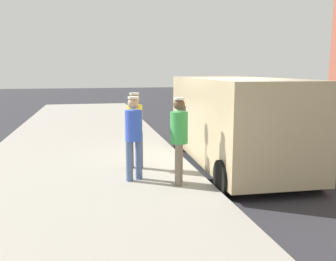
{
  "coord_description": "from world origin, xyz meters",
  "views": [
    {
      "loc": [
        3.28,
        8.19,
        2.35
      ],
      "look_at": [
        1.65,
        0.62,
        1.05
      ],
      "focal_mm": 38.95,
      "sensor_mm": 36.0,
      "label": 1
    }
  ],
  "objects": [
    {
      "name": "ground_plane",
      "position": [
        0.0,
        0.0,
        0.0
      ],
      "size": [
        80.0,
        80.0,
        0.0
      ],
      "primitive_type": "plane",
      "color": "#2D2D33"
    },
    {
      "name": "sidewalk_slab",
      "position": [
        3.5,
        0.0,
        0.07
      ],
      "size": [
        5.0,
        32.0,
        0.15
      ],
      "primitive_type": "cube",
      "color": "#9E998E",
      "rests_on": "ground"
    },
    {
      "name": "parking_meter_near",
      "position": [
        1.35,
        0.62,
        1.18
      ],
      "size": [
        0.14,
        0.18,
        1.52
      ],
      "color": "gray",
      "rests_on": "sidewalk_slab"
    },
    {
      "name": "pedestrian_in_blue",
      "position": [
        2.45,
        1.12,
        1.11
      ],
      "size": [
        0.34,
        0.34,
        1.68
      ],
      "color": "#4C608C",
      "rests_on": "sidewalk_slab"
    },
    {
      "name": "pedestrian_in_yellow",
      "position": [
        2.32,
        0.2,
        1.12
      ],
      "size": [
        0.34,
        0.34,
        1.7
      ],
      "color": "#383D47",
      "rests_on": "sidewalk_slab"
    },
    {
      "name": "pedestrian_in_green",
      "position": [
        1.64,
        1.55,
        1.11
      ],
      "size": [
        0.34,
        0.35,
        1.68
      ],
      "color": "#726656",
      "rests_on": "sidewalk_slab"
    },
    {
      "name": "parked_van",
      "position": [
        -0.15,
        -0.08,
        1.15
      ],
      "size": [
        2.26,
        5.26,
        2.15
      ],
      "color": "tan",
      "rests_on": "ground"
    }
  ]
}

